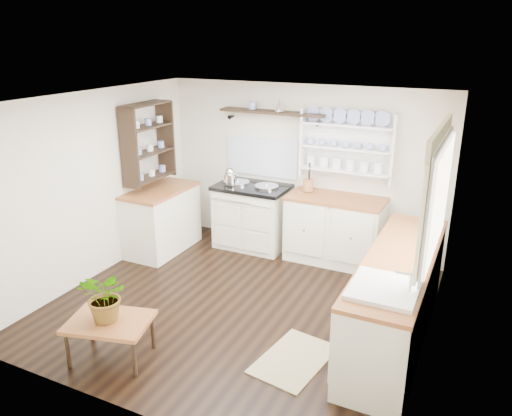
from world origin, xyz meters
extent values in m
cube|color=black|center=(0.00, 0.00, 0.00)|extent=(4.00, 3.80, 0.01)
cube|color=beige|center=(0.00, 1.90, 1.15)|extent=(4.00, 0.02, 2.30)
cube|color=beige|center=(2.00, 0.00, 1.15)|extent=(0.02, 3.80, 2.30)
cube|color=beige|center=(-2.00, 0.00, 1.15)|extent=(0.02, 3.80, 2.30)
cube|color=white|center=(0.00, 0.00, 2.30)|extent=(4.00, 3.80, 0.01)
cube|color=white|center=(1.96, 0.15, 1.50)|extent=(0.04, 1.40, 1.00)
cube|color=white|center=(1.94, 0.15, 1.50)|extent=(0.02, 1.50, 1.10)
cube|color=#ECE8BD|center=(1.92, 0.15, 2.08)|extent=(0.04, 1.55, 0.18)
cube|color=silver|center=(-0.61, 1.57, 0.43)|extent=(0.98, 0.64, 0.86)
cube|color=black|center=(-0.61, 1.57, 0.89)|extent=(1.02, 0.68, 0.05)
cylinder|color=silver|center=(-0.84, 1.57, 0.93)|extent=(0.33, 0.33, 0.03)
cylinder|color=silver|center=(-0.39, 1.57, 0.93)|extent=(0.33, 0.33, 0.03)
cylinder|color=silver|center=(-0.61, 1.21, 0.76)|extent=(0.88, 0.02, 0.02)
cube|color=white|center=(0.60, 1.60, 0.44)|extent=(1.25, 0.60, 0.88)
cube|color=brown|center=(0.60, 1.60, 0.88)|extent=(1.27, 0.63, 0.04)
cube|color=white|center=(1.70, 0.10, 0.44)|extent=(0.60, 2.40, 0.88)
cube|color=brown|center=(1.70, 0.10, 0.88)|extent=(0.62, 2.43, 0.04)
cube|color=white|center=(1.70, -0.65, 0.80)|extent=(0.55, 0.60, 0.28)
cylinder|color=silver|center=(1.90, -0.65, 1.00)|extent=(0.02, 0.02, 0.22)
cube|color=white|center=(-1.70, 0.90, 0.44)|extent=(0.60, 1.10, 0.88)
cube|color=brown|center=(-1.70, 0.90, 0.88)|extent=(0.62, 1.13, 0.04)
cube|color=white|center=(0.65, 1.88, 1.55)|extent=(1.20, 0.03, 0.90)
cube|color=white|center=(0.65, 1.79, 1.55)|extent=(1.20, 0.22, 0.02)
cylinder|color=navy|center=(0.65, 1.80, 1.82)|extent=(0.20, 0.02, 0.20)
cube|color=black|center=(-0.40, 1.77, 1.92)|extent=(1.50, 0.24, 0.04)
cone|color=black|center=(-1.05, 1.84, 1.81)|extent=(0.06, 0.20, 0.06)
cone|color=black|center=(0.25, 1.84, 1.81)|extent=(0.06, 0.20, 0.06)
cube|color=black|center=(-1.84, 0.90, 1.55)|extent=(0.28, 0.80, 1.05)
cylinder|color=#986337|center=(0.18, 1.68, 0.99)|extent=(0.14, 0.14, 0.16)
cube|color=brown|center=(-0.64, -1.40, 0.39)|extent=(0.86, 0.71, 0.04)
cylinder|color=black|center=(-0.89, -1.69, 0.18)|extent=(0.04, 0.04, 0.37)
cylinder|color=black|center=(-1.01, -1.27, 0.18)|extent=(0.04, 0.04, 0.37)
cylinder|color=black|center=(-0.27, -1.53, 0.18)|extent=(0.04, 0.04, 0.37)
cylinder|color=black|center=(-0.38, -1.11, 0.18)|extent=(0.04, 0.04, 0.37)
imported|color=#3F7233|center=(-0.64, -1.40, 0.66)|extent=(0.46, 0.41, 0.50)
cube|color=olive|center=(0.94, -0.69, 0.01)|extent=(0.67, 0.92, 0.02)
camera|label=1|loc=(2.34, -4.43, 2.92)|focal=35.00mm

